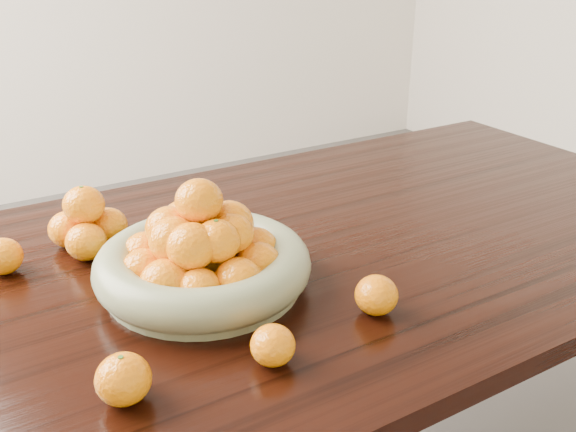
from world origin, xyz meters
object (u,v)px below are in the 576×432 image
dining_table (296,284)px  fruit_bowl (202,257)px  orange_pyramid (87,225)px  loose_orange_0 (123,379)px

dining_table → fruit_bowl: bearing=-166.5°
dining_table → fruit_bowl: fruit_bowl is taller
orange_pyramid → fruit_bowl: bearing=-62.2°
fruit_bowl → dining_table: bearing=13.5°
fruit_bowl → orange_pyramid: 0.29m
fruit_bowl → loose_orange_0: fruit_bowl is taller
orange_pyramid → loose_orange_0: orange_pyramid is taller
orange_pyramid → loose_orange_0: (-0.08, -0.48, -0.02)m
loose_orange_0 → fruit_bowl: bearing=46.2°
fruit_bowl → loose_orange_0: (-0.22, -0.23, -0.02)m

